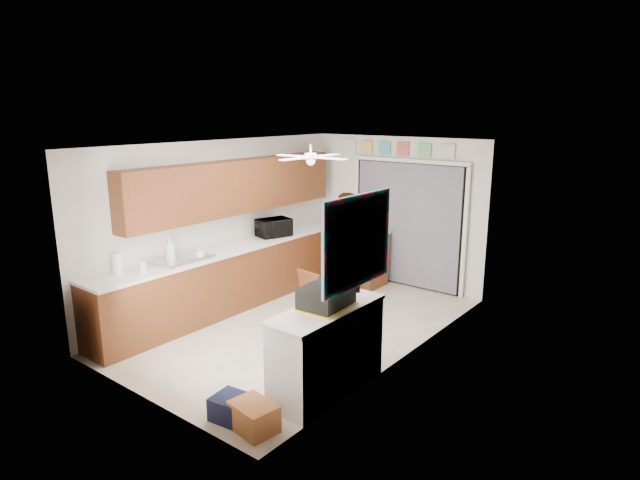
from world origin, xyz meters
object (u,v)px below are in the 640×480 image
Objects in this scene: paper_towel_roll at (117,264)px; cardboard_box at (254,417)px; dog at (319,304)px; microwave at (274,228)px; navy_crate at (233,408)px; cup at (200,254)px; suitcase at (326,296)px; soap_bottle at (170,249)px; man at (350,243)px.

cardboard_box is (2.67, -0.32, -0.94)m from paper_towel_roll.
dog reaches higher than cardboard_box.
navy_crate is at bearing -127.14° from microwave.
suitcase reaches higher than cup.
soap_bottle is 2.70m from suitcase.
cup is 2.75m from navy_crate.
cup reaches higher than cardboard_box.
man is (-1.61, 2.73, -0.23)m from suitcase.
navy_crate is (-0.36, -1.02, -0.94)m from suitcase.
suitcase is 3.18m from man.
microwave is 4.28× the size of cup.
paper_towel_roll is 0.16× the size of man.
microwave is 1.52× the size of soap_bottle.
man is (-1.25, 3.75, 0.71)m from navy_crate.
cardboard_box is 0.83× the size of dog.
cardboard_box is (2.46, -1.45, -0.85)m from cup.
soap_bottle is at bearing 140.27° from man.
dog is (1.39, 1.48, -0.91)m from soap_bottle.
cup is 0.07× the size of man.
soap_bottle is 1.28× the size of paper_towel_roll.
cup is 2.57m from suitcase.
cup is at bearing -161.48° from microwave.
man reaches higher than dog.
paper_towel_roll is 0.70× the size of navy_crate.
paper_towel_roll is 0.52× the size of dog.
soap_bottle is 0.79× the size of cardboard_box.
navy_crate is at bearing -25.03° from soap_bottle.
cup is (0.06, -1.56, -0.10)m from microwave.
man is (1.09, 2.65, -0.28)m from soap_bottle.
cup is 0.32× the size of navy_crate.
cardboard_box is at bearing -175.04° from man.
man is (0.92, 2.30, -0.16)m from cup.
suitcase is (2.70, -0.07, -0.06)m from soap_bottle.
paper_towel_roll is 0.50× the size of suitcase.
soap_bottle is at bearing -116.04° from cup.
suitcase reaches higher than cardboard_box.
paper_towel_roll is at bearing -100.64° from cup.
soap_bottle reaches higher than paper_towel_roll.
dog is at bearing 42.73° from cup.
microwave is at bearing 129.94° from cardboard_box.
cardboard_box is 4.11m from man.
soap_bottle is at bearing 175.04° from suitcase.
cardboard_box is (2.52, -3.01, -0.95)m from microwave.
soap_bottle is at bearing -167.09° from microwave.
microwave reaches higher than navy_crate.
microwave is at bearing 153.66° from dog.
microwave is at bearing 126.57° from navy_crate.
microwave is 1.25m from man.
dog is (1.43, 2.25, -0.87)m from paper_towel_roll.
cup is 1.83m from dog.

